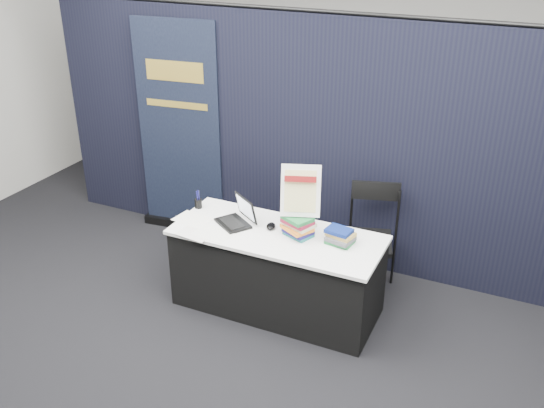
{
  "coord_description": "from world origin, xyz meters",
  "views": [
    {
      "loc": [
        1.86,
        -3.54,
        3.22
      ],
      "look_at": [
        -0.05,
        0.55,
        1.02
      ],
      "focal_mm": 40.0,
      "sensor_mm": 36.0,
      "label": 1
    }
  ],
  "objects": [
    {
      "name": "pen_cup",
      "position": [
        -0.86,
        0.69,
        0.79
      ],
      "size": [
        0.07,
        0.07,
        0.09
      ],
      "primitive_type": "cylinder",
      "rotation": [
        0.0,
        0.0,
        0.03
      ],
      "color": "black",
      "rests_on": "display_table"
    },
    {
      "name": "wall_back",
      "position": [
        0.0,
        4.0,
        1.75
      ],
      "size": [
        8.0,
        0.02,
        3.5
      ],
      "primitive_type": "cube",
      "color": "#B6B3AC",
      "rests_on": "floor"
    },
    {
      "name": "floor",
      "position": [
        0.0,
        0.0,
        0.0
      ],
      "size": [
        8.0,
        8.0,
        0.0
      ],
      "primitive_type": "plane",
      "color": "black",
      "rests_on": "ground"
    },
    {
      "name": "drape_partition",
      "position": [
        0.0,
        1.6,
        1.2
      ],
      "size": [
        6.0,
        0.08,
        2.4
      ],
      "primitive_type": "cube",
      "color": "black",
      "rests_on": "floor"
    },
    {
      "name": "mouse",
      "position": [
        -0.09,
        0.62,
        0.77
      ],
      "size": [
        0.11,
        0.14,
        0.04
      ],
      "primitive_type": "ellipsoid",
      "rotation": [
        0.0,
        0.0,
        0.26
      ],
      "color": "black",
      "rests_on": "display_table"
    },
    {
      "name": "book_stack_tall",
      "position": [
        0.18,
        0.58,
        0.84
      ],
      "size": [
        0.28,
        0.26,
        0.19
      ],
      "rotation": [
        0.0,
        0.0,
        -0.42
      ],
      "color": "#1C6C69",
      "rests_on": "display_table"
    },
    {
      "name": "stacking_chair",
      "position": [
        0.61,
        1.18,
        0.56
      ],
      "size": [
        0.57,
        0.58,
        1.02
      ],
      "rotation": [
        0.0,
        0.0,
        0.29
      ],
      "color": "black",
      "rests_on": "floor"
    },
    {
      "name": "brochure_mid",
      "position": [
        -0.49,
        0.32,
        0.75
      ],
      "size": [
        0.34,
        0.26,
        0.0
      ],
      "primitive_type": "cube",
      "rotation": [
        0.0,
        0.0,
        -0.13
      ],
      "color": "white",
      "rests_on": "display_table"
    },
    {
      "name": "pullup_banner",
      "position": [
        -1.56,
        1.5,
        1.01
      ],
      "size": [
        0.97,
        0.2,
        2.28
      ],
      "rotation": [
        0.0,
        0.0,
        0.11
      ],
      "color": "black",
      "rests_on": "floor"
    },
    {
      "name": "book_stack_short",
      "position": [
        0.53,
        0.62,
        0.81
      ],
      "size": [
        0.24,
        0.2,
        0.12
      ],
      "rotation": [
        0.0,
        0.0,
        -0.17
      ],
      "color": "#1D6F35",
      "rests_on": "display_table"
    },
    {
      "name": "info_sign",
      "position": [
        0.18,
        0.61,
        1.15
      ],
      "size": [
        0.35,
        0.23,
        0.44
      ],
      "rotation": [
        0.0,
        0.0,
        0.35
      ],
      "color": "black",
      "rests_on": "book_stack_tall"
    },
    {
      "name": "display_table",
      "position": [
        0.0,
        0.55,
        0.38
      ],
      "size": [
        1.8,
        0.75,
        0.75
      ],
      "color": "black",
      "rests_on": "floor"
    },
    {
      "name": "brochure_right",
      "position": [
        -0.63,
        0.26,
        0.75
      ],
      "size": [
        0.32,
        0.24,
        0.0
      ],
      "primitive_type": "cube",
      "rotation": [
        0.0,
        0.0,
        -0.13
      ],
      "color": "white",
      "rests_on": "display_table"
    },
    {
      "name": "brochure_left",
      "position": [
        -0.79,
        0.47,
        0.75
      ],
      "size": [
        0.34,
        0.26,
        0.0
      ],
      "primitive_type": "cube",
      "rotation": [
        0.0,
        0.0,
        -0.14
      ],
      "color": "white",
      "rests_on": "display_table"
    },
    {
      "name": "laptop",
      "position": [
        -0.42,
        0.58,
        0.81
      ],
      "size": [
        0.38,
        0.4,
        0.24
      ],
      "rotation": [
        0.0,
        0.0,
        -0.6
      ],
      "color": "black",
      "rests_on": "display_table"
    }
  ]
}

